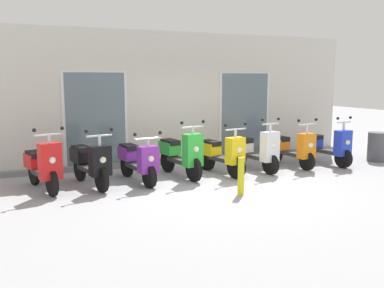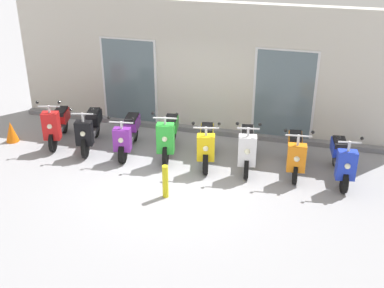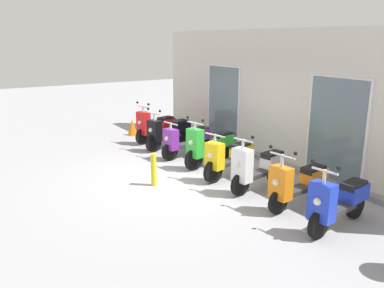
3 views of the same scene
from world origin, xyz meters
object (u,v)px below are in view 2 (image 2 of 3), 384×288
object	(u,v)px
scooter_purple	(128,134)
scooter_yellow	(206,144)
scooter_orange	(295,152)
traffic_cone	(11,132)
scooter_black	(90,128)
scooter_white	(247,146)
curb_bollard	(165,181)
scooter_green	(168,135)
scooter_blue	(342,159)
scooter_red	(57,124)

from	to	relation	value
scooter_purple	scooter_yellow	distance (m)	1.91
scooter_orange	traffic_cone	xyz separation A→B (m)	(-6.86, -0.31, -0.21)
scooter_black	scooter_white	size ratio (longest dim) A/B	1.02
scooter_orange	curb_bollard	bearing A→B (deg)	-143.52
scooter_green	scooter_blue	distance (m)	3.86
scooter_blue	traffic_cone	xyz separation A→B (m)	(-7.83, -0.21, -0.21)
traffic_cone	curb_bollard	bearing A→B (deg)	-18.13
scooter_green	traffic_cone	xyz separation A→B (m)	(-3.97, -0.30, -0.26)
scooter_red	curb_bollard	xyz separation A→B (m)	(3.33, -1.71, -0.15)
scooter_yellow	scooter_green	bearing A→B (deg)	173.50
scooter_purple	scooter_white	xyz separation A→B (m)	(2.82, -0.00, 0.05)
scooter_black	traffic_cone	distance (m)	2.05
scooter_green	scooter_red	bearing A→B (deg)	-179.04
scooter_green	traffic_cone	size ratio (longest dim) A/B	3.11
scooter_orange	traffic_cone	world-z (taller)	scooter_orange
scooter_orange	curb_bollard	distance (m)	2.98
scooter_red	scooter_blue	distance (m)	6.69
scooter_red	scooter_yellow	bearing A→B (deg)	-0.88
scooter_yellow	scooter_red	bearing A→B (deg)	179.12
scooter_yellow	scooter_blue	world-z (taller)	scooter_blue
scooter_purple	traffic_cone	xyz separation A→B (m)	(-2.98, -0.25, -0.19)
scooter_red	scooter_white	bearing A→B (deg)	-0.08
scooter_red	scooter_blue	bearing A→B (deg)	-0.38
curb_bollard	scooter_purple	bearing A→B (deg)	130.83
scooter_yellow	curb_bollard	size ratio (longest dim) A/B	2.21
scooter_black	scooter_orange	bearing A→B (deg)	0.88
scooter_yellow	scooter_orange	xyz separation A→B (m)	(1.96, 0.11, 0.00)
scooter_green	scooter_white	size ratio (longest dim) A/B	1.02
curb_bollard	scooter_green	bearing A→B (deg)	105.66
scooter_red	traffic_cone	size ratio (longest dim) A/B	2.92
scooter_black	scooter_blue	size ratio (longest dim) A/B	1.02
scooter_black	scooter_white	bearing A→B (deg)	0.19
scooter_purple	scooter_black	bearing A→B (deg)	-178.99
scooter_green	scooter_orange	xyz separation A→B (m)	(2.89, 0.01, -0.05)
scooter_black	scooter_yellow	world-z (taller)	scooter_black
scooter_black	scooter_orange	size ratio (longest dim) A/B	1.04
scooter_white	traffic_cone	size ratio (longest dim) A/B	3.04
scooter_white	curb_bollard	bearing A→B (deg)	-128.14
scooter_black	scooter_yellow	distance (m)	2.88
scooter_black	scooter_green	xyz separation A→B (m)	(1.95, 0.07, 0.03)
scooter_white	scooter_blue	bearing A→B (deg)	-1.09
scooter_yellow	scooter_white	world-z (taller)	scooter_white
scooter_black	scooter_white	xyz separation A→B (m)	(3.78, 0.01, 0.00)
scooter_purple	scooter_blue	world-z (taller)	scooter_blue
scooter_black	scooter_yellow	size ratio (longest dim) A/B	1.05
scooter_black	scooter_purple	size ratio (longest dim) A/B	1.02
scooter_black	scooter_green	bearing A→B (deg)	1.95
scooter_white	scooter_red	bearing A→B (deg)	179.92
scooter_purple	scooter_blue	xyz separation A→B (m)	(4.84, -0.04, 0.02)
scooter_green	scooter_yellow	world-z (taller)	scooter_green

